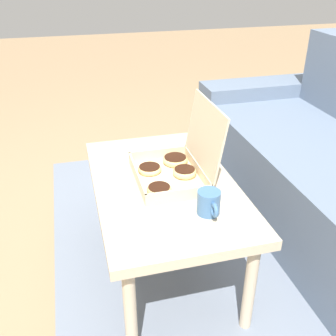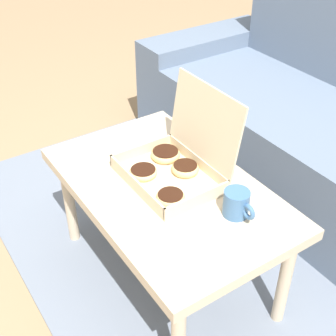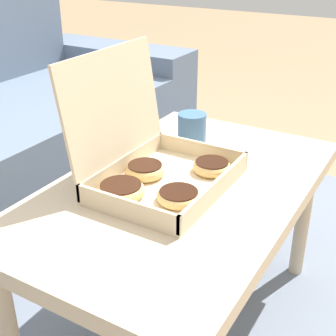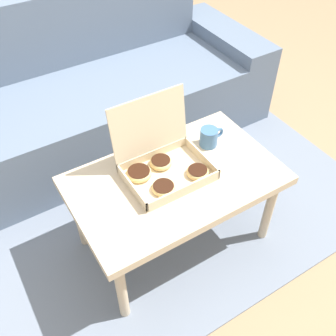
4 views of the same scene
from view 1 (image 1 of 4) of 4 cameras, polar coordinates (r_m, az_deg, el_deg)
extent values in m
plane|color=#937756|center=(1.90, 4.43, -13.29)|extent=(12.00, 12.00, 0.00)
cube|color=slate|center=(2.00, 12.77, -11.44)|extent=(2.31, 1.91, 0.01)
cube|color=slate|center=(2.05, 22.44, -4.62)|extent=(1.71, 0.62, 0.44)
cube|color=slate|center=(2.81, 13.07, 6.95)|extent=(0.24, 0.82, 0.53)
cube|color=#C6B293|center=(1.60, -0.54, -2.69)|extent=(0.91, 0.56, 0.04)
cylinder|color=#C6B293|center=(2.03, -9.32, -3.34)|extent=(0.04, 0.04, 0.42)
cylinder|color=#C6B293|center=(1.42, -5.48, -20.03)|extent=(0.04, 0.04, 0.42)
cylinder|color=#C6B293|center=(2.10, 2.66, -1.76)|extent=(0.04, 0.04, 0.42)
cylinder|color=#C6B293|center=(1.52, 11.79, -16.54)|extent=(0.04, 0.04, 0.42)
cube|color=beige|center=(1.62, 0.00, -1.43)|extent=(0.36, 0.26, 0.01)
cube|color=beige|center=(1.58, -4.49, -1.20)|extent=(0.36, 0.01, 0.04)
cube|color=beige|center=(1.64, 4.34, -0.06)|extent=(0.36, 0.01, 0.04)
cube|color=beige|center=(1.75, -1.45, 2.09)|extent=(0.01, 0.26, 0.04)
cube|color=beige|center=(1.46, 1.75, -3.89)|extent=(0.01, 0.26, 0.04)
cube|color=beige|center=(1.58, 5.37, 4.90)|extent=(0.36, 0.05, 0.26)
torus|color=#E5BC75|center=(1.62, 2.43, -0.61)|extent=(0.10, 0.10, 0.03)
cylinder|color=black|center=(1.61, 2.43, -0.32)|extent=(0.08, 0.08, 0.01)
torus|color=#E5BC75|center=(1.65, -2.68, -0.16)|extent=(0.10, 0.10, 0.03)
cylinder|color=black|center=(1.64, -2.69, 0.08)|extent=(0.09, 0.09, 0.01)
torus|color=#E5BC75|center=(1.50, -1.28, -3.18)|extent=(0.10, 0.10, 0.03)
cylinder|color=black|center=(1.50, -1.29, -2.91)|extent=(0.08, 0.08, 0.01)
torus|color=#E5BC75|center=(1.71, 1.05, 1.16)|extent=(0.11, 0.11, 0.03)
cylinder|color=black|center=(1.71, 1.05, 1.44)|extent=(0.09, 0.09, 0.01)
cylinder|color=#3D6693|center=(1.40, 5.92, -4.97)|extent=(0.08, 0.08, 0.09)
torus|color=#3D6693|center=(1.35, 6.74, -6.09)|extent=(0.05, 0.01, 0.05)
camera|label=2|loc=(0.48, -82.28, 27.69)|focal=50.00mm
camera|label=3|loc=(2.23, -19.70, 20.21)|focal=50.00mm
camera|label=4|loc=(2.12, -40.33, 34.23)|focal=42.00mm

